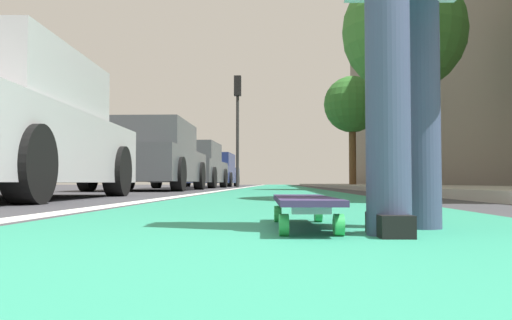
# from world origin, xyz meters

# --- Properties ---
(ground_plane) EXTENTS (80.00, 80.00, 0.00)m
(ground_plane) POSITION_xyz_m (10.00, 0.00, 0.00)
(ground_plane) COLOR #38383D
(bike_lane_paint) EXTENTS (56.00, 2.15, 0.00)m
(bike_lane_paint) POSITION_xyz_m (24.00, 0.00, 0.00)
(bike_lane_paint) COLOR #288466
(bike_lane_paint) RESTS_ON ground
(lane_stripe_white) EXTENTS (52.00, 0.16, 0.01)m
(lane_stripe_white) POSITION_xyz_m (20.00, 1.23, 0.00)
(lane_stripe_white) COLOR silver
(lane_stripe_white) RESTS_ON ground
(sidewalk_curb) EXTENTS (52.00, 3.20, 0.10)m
(sidewalk_curb) POSITION_xyz_m (18.00, -3.35, 0.05)
(sidewalk_curb) COLOR #9E9B93
(sidewalk_curb) RESTS_ON ground
(building_facade) EXTENTS (40.00, 1.20, 9.58)m
(building_facade) POSITION_xyz_m (22.00, -6.28, 4.79)
(building_facade) COLOR slate
(building_facade) RESTS_ON ground
(skateboard) EXTENTS (0.85, 0.23, 0.11)m
(skateboard) POSITION_xyz_m (1.30, -0.07, 0.09)
(skateboard) COLOR green
(skateboard) RESTS_ON ground
(parked_car_mid) EXTENTS (4.57, 2.00, 1.50)m
(parked_car_mid) POSITION_xyz_m (11.12, 2.84, 0.73)
(parked_car_mid) COLOR #4C5156
(parked_car_mid) RESTS_ON ground
(parked_car_far) EXTENTS (4.34, 2.04, 1.49)m
(parked_car_far) POSITION_xyz_m (17.09, 2.85, 0.72)
(parked_car_far) COLOR #4C5156
(parked_car_far) RESTS_ON ground
(parked_car_end) EXTENTS (4.44, 2.13, 1.46)m
(parked_car_end) POSITION_xyz_m (23.32, 2.90, 0.70)
(parked_car_end) COLOR navy
(parked_car_end) RESTS_ON ground
(traffic_light) EXTENTS (0.33, 0.28, 4.44)m
(traffic_light) POSITION_xyz_m (20.81, 1.63, 3.06)
(traffic_light) COLOR #2D2D2D
(traffic_light) RESTS_ON ground
(street_tree_mid) EXTENTS (2.90, 2.90, 5.19)m
(street_tree_mid) POSITION_xyz_m (12.11, -2.95, 3.72)
(street_tree_mid) COLOR brown
(street_tree_mid) RESTS_ON ground
(street_tree_far) EXTENTS (2.26, 2.26, 4.44)m
(street_tree_far) POSITION_xyz_m (21.08, -2.95, 3.28)
(street_tree_far) COLOR brown
(street_tree_far) RESTS_ON ground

